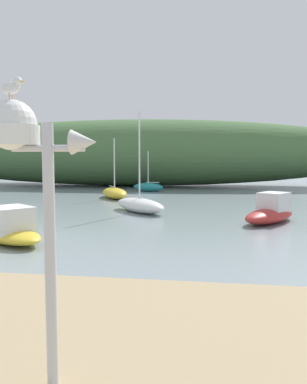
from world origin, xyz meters
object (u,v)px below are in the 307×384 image
mast_structure (22,149)px  motorboat_centre_water (7,229)px  sailboat_mid_channel (140,205)px  sailboat_near_shore (148,187)px  sailboat_east_reach (115,193)px  seagull_on_radar (12,87)px  motorboat_far_left (271,212)px

mast_structure → motorboat_centre_water: (-4.43, 7.58, -2.33)m
sailboat_mid_channel → sailboat_near_shore: 12.03m
sailboat_east_reach → seagull_on_radar: bearing=-78.5°
mast_structure → motorboat_centre_water: bearing=120.3°
sailboat_mid_channel → mast_structure: bearing=-84.0°
motorboat_centre_water → sailboat_near_shore: sailboat_near_shore is taller
sailboat_near_shore → sailboat_east_reach: bearing=-102.8°
motorboat_centre_water → sailboat_mid_channel: 7.87m
seagull_on_radar → motorboat_centre_water: size_ratio=0.08×
motorboat_far_left → sailboat_east_reach: bearing=135.8°
motorboat_far_left → motorboat_centre_water: bearing=-149.9°
mast_structure → sailboat_mid_channel: bearing=96.0°
seagull_on_radar → sailboat_mid_channel: (-1.47, 14.92, -3.00)m
seagull_on_radar → sailboat_east_reach: size_ratio=0.08×
sailboat_east_reach → sailboat_near_shore: size_ratio=1.24×
seagull_on_radar → motorboat_centre_water: seagull_on_radar is taller
motorboat_centre_water → sailboat_near_shore: bearing=86.1°
seagull_on_radar → motorboat_far_left: seagull_on_radar is taller
seagull_on_radar → sailboat_east_reach: 21.80m
sailboat_mid_channel → sailboat_east_reach: 6.85m
sailboat_near_shore → motorboat_centre_water: bearing=-93.9°
mast_structure → motorboat_far_left: mast_structure is taller
motorboat_centre_water → motorboat_far_left: 10.12m
seagull_on_radar → sailboat_east_reach: (-4.31, 21.16, -3.00)m
motorboat_centre_water → sailboat_east_reach: bearing=89.9°
sailboat_mid_channel → seagull_on_radar: bearing=-84.4°
motorboat_far_left → sailboat_near_shore: bearing=117.6°
motorboat_centre_water → motorboat_far_left: (8.75, 5.08, 0.04)m
motorboat_centre_water → mast_structure: bearing=-59.7°
mast_structure → seagull_on_radar: 0.64m
seagull_on_radar → sailboat_east_reach: bearing=101.5°
sailboat_east_reach → sailboat_near_shore: (1.30, 5.69, 0.00)m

